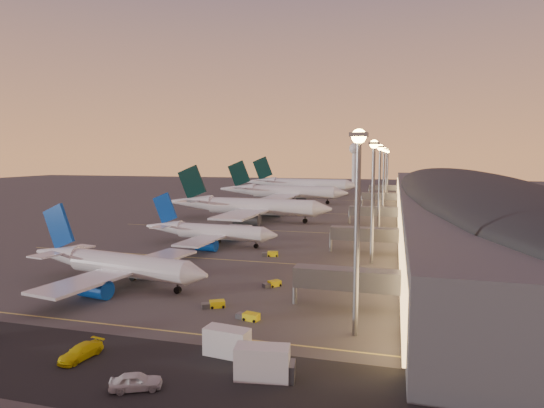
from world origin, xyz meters
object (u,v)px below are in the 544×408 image
at_px(airliner_wide_mid, 282,192).
at_px(catering_truck_a, 265,364).
at_px(catering_truck_b, 229,343).
at_px(airliner_narrow_north, 209,232).
at_px(airliner_narrow_south, 115,264).
at_px(baggage_tug_a, 249,316).
at_px(baggage_tug_d, 272,284).
at_px(airliner_wide_far, 300,184).
at_px(baggage_tug_c, 271,254).
at_px(airliner_wide_near, 247,206).
at_px(service_van_d, 81,352).
at_px(service_van_e, 136,381).
at_px(radar_tower, 355,156).
at_px(baggage_tug_b, 214,304).

height_order(airliner_wide_mid, catering_truck_a, airliner_wide_mid).
bearing_deg(catering_truck_b, airliner_narrow_north, 122.10).
bearing_deg(airliner_narrow_north, airliner_narrow_south, -89.56).
bearing_deg(airliner_wide_mid, catering_truck_b, -76.93).
height_order(baggage_tug_a, baggage_tug_d, baggage_tug_a).
height_order(airliner_wide_far, baggage_tug_c, airliner_wide_far).
relative_size(airliner_narrow_north, airliner_wide_mid, 0.58).
bearing_deg(baggage_tug_c, airliner_wide_near, 100.89).
distance_m(airliner_wide_mid, baggage_tug_a, 156.95).
bearing_deg(airliner_wide_far, service_van_d, -79.32).
relative_size(catering_truck_b, service_van_d, 1.10).
distance_m(catering_truck_a, catering_truck_b, 6.77).
height_order(baggage_tug_d, service_van_e, service_van_e).
height_order(airliner_wide_mid, catering_truck_b, airliner_wide_mid).
height_order(airliner_narrow_north, baggage_tug_d, airliner_narrow_north).
bearing_deg(service_van_e, service_van_d, 40.64).
height_order(radar_tower, baggage_tug_b, radar_tower).
bearing_deg(baggage_tug_b, radar_tower, 61.93).
bearing_deg(airliner_wide_near, baggage_tug_c, -63.83).
distance_m(airliner_wide_mid, baggage_tug_d, 140.78).
xyz_separation_m(airliner_wide_near, airliner_wide_mid, (-2.50, 61.75, 0.25)).
relative_size(airliner_narrow_south, service_van_e, 7.76).
relative_size(baggage_tug_a, baggage_tug_d, 1.09).
bearing_deg(catering_truck_b, service_van_e, -115.87).
distance_m(airliner_wide_mid, catering_truck_a, 173.54).
distance_m(airliner_wide_near, service_van_d, 109.36).
bearing_deg(baggage_tug_b, catering_truck_a, -83.69).
relative_size(airliner_wide_mid, baggage_tug_a, 18.01).
bearing_deg(airliner_narrow_south, radar_tower, 96.03).
bearing_deg(baggage_tug_a, service_van_e, -90.88).
distance_m(service_van_d, service_van_e, 10.68).
bearing_deg(baggage_tug_c, airliner_narrow_north, 142.34).
xyz_separation_m(baggage_tug_c, baggage_tug_d, (6.59, -22.88, -0.05)).
height_order(baggage_tug_c, catering_truck_a, catering_truck_a).
bearing_deg(baggage_tug_c, catering_truck_a, -88.08).
bearing_deg(airliner_narrow_south, catering_truck_b, -27.06).
xyz_separation_m(airliner_narrow_north, baggage_tug_c, (18.58, -8.57, -2.91)).
bearing_deg(airliner_narrow_north, airliner_wide_near, 99.59).
bearing_deg(baggage_tug_c, catering_truck_b, -92.77).
relative_size(airliner_wide_near, catering_truck_b, 10.24).
bearing_deg(service_van_d, radar_tower, 99.54).
bearing_deg(baggage_tug_d, airliner_wide_mid, 56.50).
bearing_deg(service_van_d, airliner_wide_mid, 106.41).
relative_size(baggage_tug_c, service_van_e, 0.77).
distance_m(airliner_wide_far, baggage_tug_a, 208.05).
relative_size(baggage_tug_a, baggage_tug_b, 0.97).
bearing_deg(radar_tower, service_van_d, -90.57).
xyz_separation_m(airliner_narrow_north, catering_truck_a, (33.05, -63.29, -1.79)).
height_order(airliner_narrow_south, baggage_tug_b, airliner_narrow_south).
bearing_deg(airliner_wide_mid, service_van_e, -79.51).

